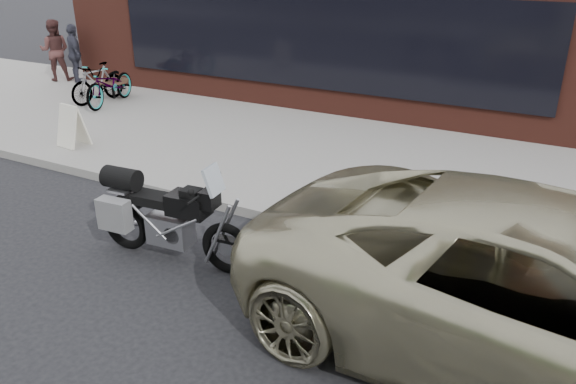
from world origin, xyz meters
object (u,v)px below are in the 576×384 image
minivan (560,298)px  cafe_patron_left (55,50)px  cafe_patron_right (75,54)px  motorcycle (162,216)px  sandwich_sign (72,125)px  bicycle_front (110,84)px  cafe_table (112,82)px  bicycle_rear (97,83)px

minivan → cafe_patron_left: 14.32m
cafe_patron_right → motorcycle: bearing=173.9°
sandwich_sign → motorcycle: bearing=-23.0°
minivan → bicycle_front: bearing=70.3°
minivan → cafe_table: minivan is taller
bicycle_rear → cafe_patron_left: (-2.71, 1.21, 0.36)m
cafe_patron_right → minivan: bearing=-174.7°
motorcycle → cafe_patron_left: size_ratio=1.30×
minivan → bicycle_rear: bearing=71.1°
cafe_patron_right → cafe_table: bearing=-170.0°
bicycle_rear → cafe_patron_right: size_ratio=0.97×
minivan → bicycle_front: size_ratio=3.14×
motorcycle → bicycle_rear: bearing=136.5°
bicycle_front → cafe_patron_right: cafe_patron_right is taller
minivan → sandwich_sign: bearing=81.1°
minivan → cafe_table: bearing=69.1°
sandwich_sign → minivan: bearing=-8.3°
bicycle_rear → cafe_patron_left: 2.99m
bicycle_front → cafe_table: 0.54m
bicycle_front → sandwich_sign: bicycle_front is taller
cafe_patron_left → motorcycle: bearing=109.6°
motorcycle → sandwich_sign: 4.59m
bicycle_front → bicycle_rear: bearing=168.2°
bicycle_front → bicycle_rear: 0.39m
minivan → sandwich_sign: (-8.38, 2.24, -0.26)m
bicycle_front → cafe_patron_right: size_ratio=1.18×
bicycle_rear → cafe_table: size_ratio=1.94×
motorcycle → sandwich_sign: motorcycle is taller
cafe_table → cafe_patron_left: (-2.77, 0.79, 0.41)m
sandwich_sign → cafe_patron_right: (-3.88, 3.76, 0.39)m
sandwich_sign → cafe_table: sandwich_sign is taller
bicycle_front → cafe_patron_left: cafe_patron_left is taller
motorcycle → cafe_patron_right: size_ratio=1.37×
bicycle_rear → sandwich_sign: bearing=-47.7°
minivan → bicycle_rear: (-10.29, 4.79, -0.19)m
cafe_patron_left → bicycle_front: bearing=123.3°
minivan → cafe_patron_right: size_ratio=3.70×
cafe_patron_left → cafe_patron_right: 0.74m
motorcycle → sandwich_sign: (-3.99, 2.27, -0.04)m
motorcycle → minivan: 4.39m
minivan → bicycle_front: minivan is taller
bicycle_rear → cafe_patron_right: bearing=153.9°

